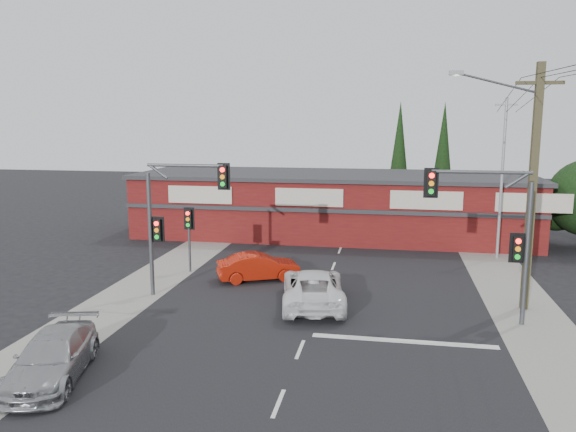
% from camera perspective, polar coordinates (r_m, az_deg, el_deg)
% --- Properties ---
extents(ground, '(120.00, 120.00, 0.00)m').
position_cam_1_polar(ground, '(22.39, 2.43, -10.57)').
color(ground, black).
rests_on(ground, ground).
extents(road_strip, '(14.00, 70.00, 0.01)m').
position_cam_1_polar(road_strip, '(27.10, 3.90, -6.95)').
color(road_strip, black).
rests_on(road_strip, ground).
extents(verge_left, '(3.00, 70.00, 0.02)m').
position_cam_1_polar(verge_left, '(29.24, -12.98, -5.92)').
color(verge_left, gray).
rests_on(verge_left, ground).
extents(verge_right, '(3.00, 70.00, 0.02)m').
position_cam_1_polar(verge_right, '(27.53, 21.92, -7.37)').
color(verge_right, gray).
rests_on(verge_right, ground).
extents(stop_line, '(6.50, 0.35, 0.01)m').
position_cam_1_polar(stop_line, '(20.81, 11.65, -12.34)').
color(stop_line, silver).
rests_on(stop_line, ground).
extents(white_suv, '(3.37, 5.79, 1.52)m').
position_cam_1_polar(white_suv, '(24.03, 2.57, -7.24)').
color(white_suv, white).
rests_on(white_suv, ground).
extents(silver_suv, '(2.97, 5.00, 1.36)m').
position_cam_1_polar(silver_suv, '(18.90, -22.80, -13.06)').
color(silver_suv, '#9EA0A3').
rests_on(silver_suv, ground).
extents(red_sedan, '(4.25, 2.94, 1.33)m').
position_cam_1_polar(red_sedan, '(27.66, -2.99, -5.17)').
color(red_sedan, '#AC1C0A').
rests_on(red_sedan, ground).
extents(lane_dashes, '(0.12, 35.62, 0.01)m').
position_cam_1_polar(lane_dashes, '(21.47, 2.05, -11.44)').
color(lane_dashes, silver).
rests_on(lane_dashes, ground).
extents(shop_building, '(27.30, 8.40, 4.22)m').
position_cam_1_polar(shop_building, '(38.41, 4.49, 1.24)').
color(shop_building, '#551111').
rests_on(shop_building, ground).
extents(conifer_near, '(1.80, 1.80, 9.25)m').
position_cam_1_polar(conifer_near, '(44.88, 11.23, 6.59)').
color(conifer_near, '#2D2116').
rests_on(conifer_near, ground).
extents(conifer_far, '(1.80, 1.80, 9.25)m').
position_cam_1_polar(conifer_far, '(47.05, 15.49, 6.56)').
color(conifer_far, '#2D2116').
rests_on(conifer_far, ground).
extents(traffic_mast_left, '(3.77, 0.27, 5.97)m').
position_cam_1_polar(traffic_mast_left, '(24.93, -11.65, 0.67)').
color(traffic_mast_left, '#47494C').
rests_on(traffic_mast_left, ground).
extents(traffic_mast_right, '(3.96, 0.27, 5.97)m').
position_cam_1_polar(traffic_mast_right, '(22.50, 20.45, -0.66)').
color(traffic_mast_right, '#47494C').
rests_on(traffic_mast_right, ground).
extents(pedestal_signal, '(0.55, 0.27, 3.38)m').
position_cam_1_polar(pedestal_signal, '(29.13, -10.03, -1.04)').
color(pedestal_signal, '#47494C').
rests_on(pedestal_signal, ground).
extents(utility_pole, '(4.38, 0.59, 10.00)m').
position_cam_1_polar(utility_pole, '(24.54, 23.31, 3.39)').
color(utility_pole, '#4D462B').
rests_on(utility_pole, ground).
extents(steel_pole, '(1.20, 0.16, 9.00)m').
position_cam_1_polar(steel_pole, '(33.52, 20.91, 3.83)').
color(steel_pole, gray).
rests_on(steel_pole, ground).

